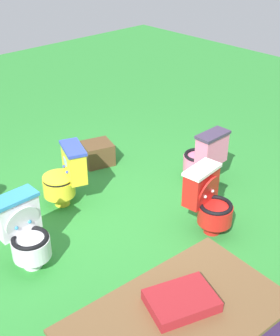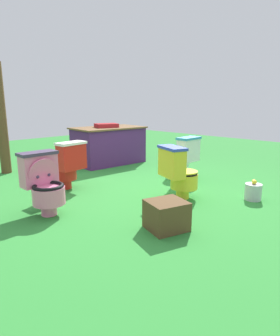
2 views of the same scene
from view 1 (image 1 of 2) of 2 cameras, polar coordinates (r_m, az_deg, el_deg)
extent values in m
plane|color=#2D8433|center=(5.04, -2.60, -7.02)|extent=(14.00, 14.00, 0.00)
cylinder|color=white|center=(4.59, -13.49, -11.27)|extent=(0.18, 0.18, 0.14)
cylinder|color=white|center=(4.46, -13.61, -9.76)|extent=(0.37, 0.37, 0.20)
torus|color=black|center=(4.40, -13.78, -8.63)|extent=(0.36, 0.36, 0.04)
cylinder|color=#338CBF|center=(4.43, -13.70, -9.16)|extent=(0.24, 0.24, 0.01)
cube|color=white|center=(4.45, -15.36, -5.86)|extent=(0.41, 0.19, 0.37)
cube|color=#338CBF|center=(4.34, -15.72, -3.69)|extent=(0.44, 0.22, 0.04)
cube|color=#8CE0E5|center=(4.35, -14.79, -5.91)|extent=(0.11, 0.01, 0.08)
cylinder|color=white|center=(4.39, -14.68, -6.60)|extent=(0.35, 0.09, 0.35)
sphere|color=#338CBF|center=(4.43, -13.81, -6.64)|extent=(0.04, 0.04, 0.04)
sphere|color=#338CBF|center=(4.38, -15.38, -7.35)|extent=(0.04, 0.04, 0.04)
cylinder|color=red|center=(4.94, 9.13, -7.29)|extent=(0.20, 0.20, 0.14)
cylinder|color=red|center=(4.83, 9.49, -5.78)|extent=(0.41, 0.41, 0.20)
torus|color=black|center=(4.77, 9.60, -4.69)|extent=(0.39, 0.39, 0.04)
cylinder|color=white|center=(4.80, 9.55, -5.20)|extent=(0.26, 0.26, 0.01)
cube|color=red|center=(4.77, 7.73, -2.31)|extent=(0.43, 0.23, 0.37)
cube|color=white|center=(4.67, 7.90, -0.20)|extent=(0.45, 0.26, 0.04)
cube|color=#8CE0E5|center=(4.70, 8.79, -2.22)|extent=(0.11, 0.02, 0.08)
cylinder|color=red|center=(4.74, 8.72, -2.88)|extent=(0.36, 0.13, 0.35)
sphere|color=white|center=(4.80, 9.19, -2.90)|extent=(0.04, 0.04, 0.04)
sphere|color=white|center=(4.70, 8.27, -3.61)|extent=(0.04, 0.04, 0.04)
cylinder|color=pink|center=(5.82, 7.36, -0.89)|extent=(0.18, 0.18, 0.14)
cylinder|color=pink|center=(5.74, 7.32, 0.64)|extent=(0.37, 0.37, 0.20)
torus|color=black|center=(5.69, 7.39, 1.62)|extent=(0.36, 0.36, 0.04)
cylinder|color=#3F334C|center=(5.71, 7.35, 1.17)|extent=(0.24, 0.24, 0.01)
cube|color=pink|center=(5.51, 9.08, 2.30)|extent=(0.41, 0.19, 0.37)
cube|color=#3F334C|center=(5.42, 9.25, 4.20)|extent=(0.43, 0.22, 0.04)
cube|color=#8CE0E5|center=(5.54, 8.30, 3.11)|extent=(0.11, 0.01, 0.08)
cylinder|color=pink|center=(5.57, 8.26, 2.51)|extent=(0.35, 0.09, 0.35)
sphere|color=#3F334C|center=(5.54, 7.74, 1.98)|extent=(0.04, 0.04, 0.04)
sphere|color=#3F334C|center=(5.64, 8.65, 2.44)|extent=(0.04, 0.04, 0.04)
cylinder|color=yellow|center=(5.39, -9.86, -3.86)|extent=(0.23, 0.23, 0.14)
cylinder|color=yellow|center=(5.29, -10.23, -2.37)|extent=(0.48, 0.48, 0.20)
torus|color=black|center=(5.24, -10.33, -1.34)|extent=(0.46, 0.46, 0.04)
cylinder|color=#3347B2|center=(5.26, -10.28, -1.82)|extent=(0.31, 0.31, 0.01)
cube|color=yellow|center=(5.20, -8.35, 0.54)|extent=(0.32, 0.45, 0.37)
cube|color=#3347B2|center=(5.10, -8.52, 2.52)|extent=(0.35, 0.48, 0.04)
cube|color=#8CE0E5|center=(5.15, -9.47, 0.81)|extent=(0.05, 0.11, 0.08)
cylinder|color=yellow|center=(5.23, -10.36, -1.13)|extent=(0.46, 0.46, 0.02)
sphere|color=#3347B2|center=(5.14, -9.23, -0.53)|extent=(0.04, 0.04, 0.04)
sphere|color=#3347B2|center=(5.26, -9.61, 0.19)|extent=(0.04, 0.04, 0.04)
cube|color=brown|center=(3.06, 4.70, -18.26)|extent=(1.52, 0.97, 0.03)
cube|color=maroon|center=(3.08, 5.26, -16.42)|extent=(0.52, 0.45, 0.08)
cube|color=brown|center=(6.14, -5.39, 1.87)|extent=(0.47, 0.45, 0.30)
camera|label=2|loc=(8.39, -1.43, 18.07)|focal=31.29mm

